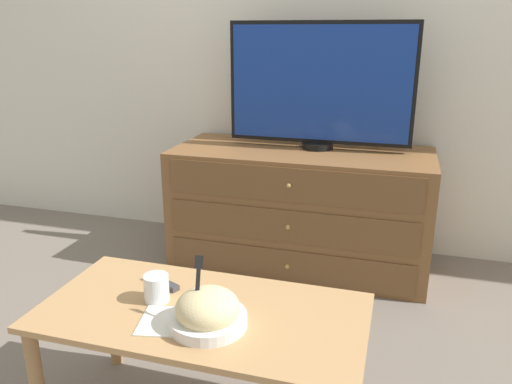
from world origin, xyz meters
name	(u,v)px	position (x,y,z in m)	size (l,w,h in m)	color
ground_plane	(296,238)	(0.00, 0.00, 0.00)	(12.00, 12.00, 0.00)	#70665B
wall_back	(303,18)	(0.00, 0.03, 1.30)	(12.00, 0.05, 2.60)	silver
dresser	(300,208)	(0.08, -0.32, 0.32)	(1.35, 0.59, 0.64)	brown
tv	(320,85)	(0.15, -0.25, 0.97)	(0.95, 0.16, 0.65)	black
coffee_table	(203,328)	(0.04, -1.61, 0.37)	(0.99, 0.49, 0.43)	tan
takeout_bowl	(208,312)	(0.09, -1.68, 0.48)	(0.23, 0.23, 0.20)	silver
drink_cup	(157,290)	(-0.12, -1.59, 0.47)	(0.08, 0.08, 0.09)	beige
napkin	(167,321)	(-0.03, -1.70, 0.43)	(0.19, 0.19, 0.00)	silver
remote_control	(162,283)	(-0.15, -1.50, 0.44)	(0.14, 0.08, 0.02)	#38383D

